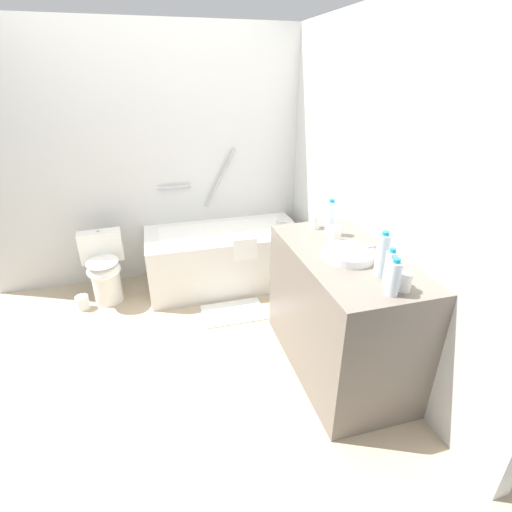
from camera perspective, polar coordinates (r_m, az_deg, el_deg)
ground_plane at (r=2.98m, az=-11.60°, el=-14.15°), size 3.78×3.78×0.00m
wall_back_tiled at (r=3.75m, az=-15.09°, el=13.68°), size 3.18×0.10×2.31m
wall_right_mirror at (r=2.83m, az=16.72°, el=9.72°), size 0.10×3.04×2.31m
bathtub at (r=3.69m, az=-4.74°, el=0.13°), size 1.47×0.71×1.26m
toilet at (r=3.65m, az=-22.02°, el=-1.73°), size 0.38×0.48×0.63m
vanity_counter at (r=2.63m, az=12.60°, el=-8.34°), size 0.62×1.19×0.88m
sink_basin at (r=2.35m, az=13.86°, el=0.27°), size 0.32×0.32×0.05m
sink_faucet at (r=2.45m, az=17.78°, el=0.86°), size 0.10×0.15×0.07m
water_bottle_0 at (r=2.08m, az=19.62°, el=-1.79°), size 0.06×0.06×0.21m
water_bottle_1 at (r=2.64m, az=11.21°, el=5.63°), size 0.07×0.07×0.26m
water_bottle_2 at (r=2.01m, az=20.15°, el=-3.15°), size 0.07×0.07×0.20m
water_bottle_3 at (r=2.17m, az=18.60°, el=0.15°), size 0.07×0.07×0.26m
drinking_glass_0 at (r=2.08m, az=21.64°, el=-3.66°), size 0.07×0.07×0.10m
drinking_glass_1 at (r=2.77m, az=8.99°, el=5.17°), size 0.07×0.07×0.10m
drinking_glass_2 at (r=2.57m, az=11.90°, el=3.35°), size 0.08×0.08×0.10m
bath_mat at (r=3.34m, az=-3.46°, el=-8.53°), size 0.54×0.35×0.01m
toilet_paper_roll at (r=3.70m, az=-24.80°, el=-6.42°), size 0.11×0.11×0.13m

